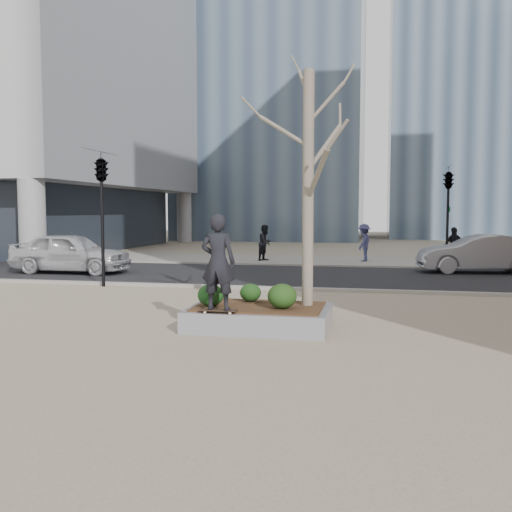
% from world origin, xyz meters
% --- Properties ---
extents(ground, '(120.00, 120.00, 0.00)m').
position_xyz_m(ground, '(0.00, 0.00, 0.00)').
color(ground, gray).
rests_on(ground, ground).
extents(street, '(60.00, 8.00, 0.02)m').
position_xyz_m(street, '(0.00, 10.00, 0.01)').
color(street, black).
rests_on(street, ground).
extents(far_sidewalk, '(60.00, 6.00, 0.02)m').
position_xyz_m(far_sidewalk, '(0.00, 17.00, 0.01)').
color(far_sidewalk, gray).
rests_on(far_sidewalk, ground).
extents(planter, '(3.00, 2.00, 0.45)m').
position_xyz_m(planter, '(1.00, 0.00, 0.23)').
color(planter, gray).
rests_on(planter, ground).
extents(planter_mulch, '(2.70, 1.70, 0.04)m').
position_xyz_m(planter_mulch, '(1.00, 0.00, 0.47)').
color(planter_mulch, '#382314').
rests_on(planter_mulch, planter).
extents(sycamore_tree, '(2.80, 2.80, 6.60)m').
position_xyz_m(sycamore_tree, '(2.00, 0.30, 3.79)').
color(sycamore_tree, gray).
rests_on(sycamore_tree, planter_mulch).
extents(shrub_left, '(0.56, 0.56, 0.48)m').
position_xyz_m(shrub_left, '(-0.00, -0.29, 0.73)').
color(shrub_left, black).
rests_on(shrub_left, planter_mulch).
extents(shrub_middle, '(0.48, 0.48, 0.41)m').
position_xyz_m(shrub_middle, '(0.70, 0.48, 0.69)').
color(shrub_middle, '#123611').
rests_on(shrub_middle, planter_mulch).
extents(shrub_right, '(0.61, 0.61, 0.52)m').
position_xyz_m(shrub_right, '(1.54, -0.28, 0.75)').
color(shrub_right, '#1C3B12').
rests_on(shrub_right, planter_mulch).
extents(skateboard, '(0.78, 0.22, 0.08)m').
position_xyz_m(skateboard, '(0.33, -0.88, 0.49)').
color(skateboard, black).
rests_on(skateboard, planter).
extents(skateboarder, '(0.73, 0.50, 1.95)m').
position_xyz_m(skateboarder, '(0.33, -0.88, 1.50)').
color(skateboarder, black).
rests_on(skateboarder, skateboard).
extents(police_car, '(4.83, 1.94, 1.65)m').
position_xyz_m(police_car, '(-8.72, 9.08, 0.84)').
color(police_car, silver).
rests_on(police_car, street).
extents(car_silver, '(4.88, 2.14, 1.56)m').
position_xyz_m(car_silver, '(7.50, 12.60, 0.80)').
color(car_silver, gray).
rests_on(car_silver, street).
extents(pedestrian_a, '(0.96, 1.07, 1.81)m').
position_xyz_m(pedestrian_a, '(-2.09, 16.44, 0.93)').
color(pedestrian_a, black).
rests_on(pedestrian_a, far_sidewalk).
extents(pedestrian_b, '(0.97, 1.34, 1.87)m').
position_xyz_m(pedestrian_b, '(2.82, 16.98, 0.96)').
color(pedestrian_b, navy).
rests_on(pedestrian_b, far_sidewalk).
extents(pedestrian_c, '(1.13, 0.80, 1.78)m').
position_xyz_m(pedestrian_c, '(6.91, 15.37, 0.91)').
color(pedestrian_c, black).
rests_on(pedestrian_c, far_sidewalk).
extents(traffic_light_near, '(0.60, 2.48, 4.50)m').
position_xyz_m(traffic_light_near, '(-5.50, 5.60, 2.25)').
color(traffic_light_near, black).
rests_on(traffic_light_near, ground).
extents(traffic_light_far, '(0.60, 2.48, 4.50)m').
position_xyz_m(traffic_light_far, '(6.50, 14.60, 2.25)').
color(traffic_light_far, black).
rests_on(traffic_light_far, ground).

